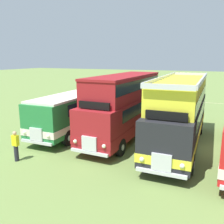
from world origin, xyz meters
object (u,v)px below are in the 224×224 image
marshal_person (16,146)px  bus_first_in_row (79,108)px  bus_second_in_row (124,104)px  bus_third_in_row (180,111)px

marshal_person → bus_first_in_row: bearing=90.5°
bus_second_in_row → bus_third_in_row: bearing=-4.5°
bus_first_in_row → marshal_person: bus_first_in_row is taller
bus_second_in_row → bus_third_in_row: (3.94, -0.31, -0.11)m
bus_second_in_row → marshal_person: bearing=-121.2°
bus_second_in_row → bus_first_in_row: bearing=175.3°
bus_second_in_row → bus_third_in_row: 3.95m
bus_first_in_row → bus_second_in_row: bearing=-4.7°
bus_first_in_row → marshal_person: size_ratio=6.01×
bus_second_in_row → bus_third_in_row: size_ratio=0.91×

